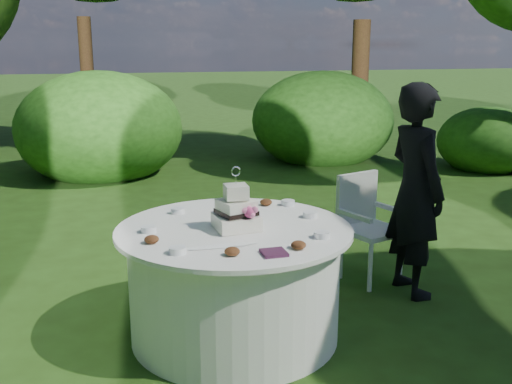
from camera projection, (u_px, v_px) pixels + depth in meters
ground at (235, 334)px, 4.12m from camera, size 80.00×80.00×0.00m
napkins at (274, 253)px, 3.43m from camera, size 0.14×0.14×0.02m
feather_plume at (219, 246)px, 3.55m from camera, size 0.48×0.07×0.01m
guest at (416, 191)px, 4.64m from camera, size 0.42×0.63×1.67m
table at (235, 282)px, 4.03m from camera, size 1.56×1.56×0.77m
cake at (237, 212)px, 3.87m from camera, size 0.29×0.29×0.41m
chair at (365, 219)px, 5.01m from camera, size 0.55×0.54×0.90m
votives at (239, 222)px, 3.98m from camera, size 1.22×0.94×0.04m
petal_cups at (238, 232)px, 3.75m from camera, size 1.01×1.09×0.05m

